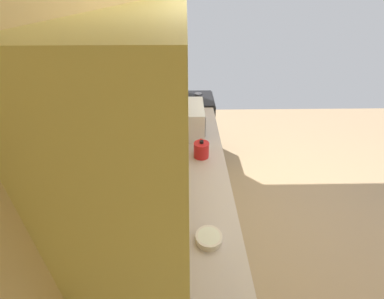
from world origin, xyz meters
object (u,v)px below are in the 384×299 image
oven_range (190,126)px  bowl (209,238)px  microwave (187,119)px  kettle (201,150)px

oven_range → bowl: (-2.36, -0.09, 0.46)m
microwave → bowl: (-1.41, -0.13, -0.12)m
kettle → microwave: bearing=14.7°
bowl → kettle: kettle is taller
microwave → kettle: microwave is taller
bowl → oven_range: bearing=2.1°
kettle → oven_range: bearing=3.4°
oven_range → kettle: bearing=-176.6°
bowl → kettle: bearing=-0.0°
oven_range → bowl: 2.40m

